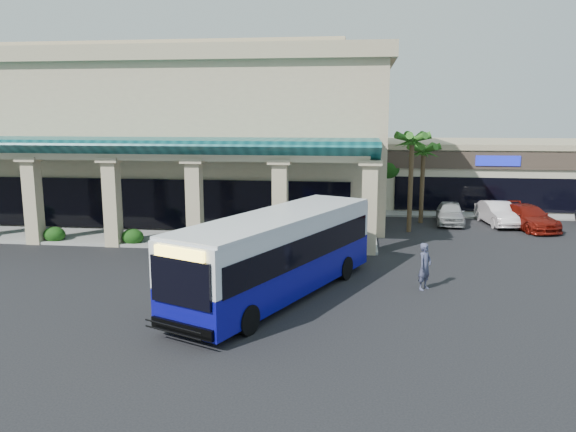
# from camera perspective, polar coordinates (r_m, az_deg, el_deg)

# --- Properties ---
(ground) EXTENTS (110.00, 110.00, 0.00)m
(ground) POSITION_cam_1_polar(r_m,az_deg,el_deg) (24.42, -6.04, -6.32)
(ground) COLOR black
(main_building) EXTENTS (30.80, 14.80, 11.35)m
(main_building) POSITION_cam_1_polar(r_m,az_deg,el_deg) (41.06, -11.98, 8.25)
(main_building) COLOR tan
(main_building) RESTS_ON ground
(arcade) EXTENTS (30.00, 6.20, 5.70)m
(arcade) POSITION_cam_1_polar(r_m,az_deg,el_deg) (32.75, -17.09, 2.62)
(arcade) COLOR #0C484C
(arcade) RESTS_ON ground
(strip_mall) EXTENTS (22.50, 12.50, 4.90)m
(strip_mall) POSITION_cam_1_polar(r_m,az_deg,el_deg) (48.60, 22.27, 4.17)
(strip_mall) COLOR beige
(strip_mall) RESTS_ON ground
(palm_0) EXTENTS (2.40, 2.40, 6.60)m
(palm_0) POSITION_cam_1_polar(r_m,az_deg,el_deg) (34.08, 12.37, 3.87)
(palm_0) COLOR #276019
(palm_0) RESTS_ON ground
(palm_1) EXTENTS (2.40, 2.40, 5.80)m
(palm_1) POSITION_cam_1_polar(r_m,az_deg,el_deg) (37.19, 13.50, 3.72)
(palm_1) COLOR #276019
(palm_1) RESTS_ON ground
(broadleaf_tree) EXTENTS (2.60, 2.60, 4.81)m
(broadleaf_tree) POSITION_cam_1_polar(r_m,az_deg,el_deg) (42.05, 10.05, 3.88)
(broadleaf_tree) COLOR #133B0D
(broadleaf_tree) RESTS_ON ground
(transit_bus) EXTENTS (7.14, 11.68, 3.23)m
(transit_bus) POSITION_cam_1_polar(r_m,az_deg,el_deg) (21.53, -0.94, -4.06)
(transit_bus) COLOR #0B0C85
(transit_bus) RESTS_ON ground
(pedestrian) EXTENTS (0.78, 0.83, 1.90)m
(pedestrian) POSITION_cam_1_polar(r_m,az_deg,el_deg) (23.20, 13.73, -5.00)
(pedestrian) COLOR #414460
(pedestrian) RESTS_ON ground
(car_silver) EXTENTS (2.13, 4.40, 1.45)m
(car_silver) POSITION_cam_1_polar(r_m,az_deg,el_deg) (37.58, 16.15, 0.31)
(car_silver) COLOR #B1B1B1
(car_silver) RESTS_ON ground
(car_white) EXTENTS (2.16, 4.67, 1.48)m
(car_white) POSITION_cam_1_polar(r_m,az_deg,el_deg) (38.21, 20.53, 0.24)
(car_white) COLOR white
(car_white) RESTS_ON ground
(car_red) EXTENTS (3.43, 5.42, 1.46)m
(car_red) POSITION_cam_1_polar(r_m,az_deg,el_deg) (37.55, 23.15, -0.11)
(car_red) COLOR maroon
(car_red) RESTS_ON ground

